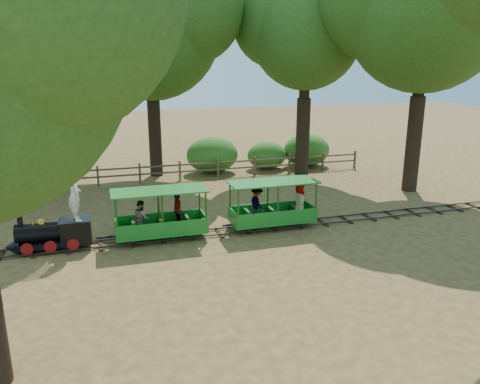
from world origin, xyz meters
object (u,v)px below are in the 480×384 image
object	(u,v)px
locomotive	(44,199)
carriage_rear	(275,207)
carriage_front	(160,219)
fence	(199,168)

from	to	relation	value
locomotive	carriage_rear	world-z (taller)	locomotive
carriage_front	locomotive	bearing A→B (deg)	178.88
carriage_rear	fence	xyz separation A→B (m)	(-1.08, 8.02, -0.21)
locomotive	carriage_front	bearing A→B (deg)	-1.12
locomotive	carriage_rear	bearing A→B (deg)	-0.58
locomotive	fence	distance (m)	10.36
locomotive	fence	size ratio (longest dim) A/B	0.17
locomotive	fence	world-z (taller)	locomotive
carriage_front	carriage_rear	xyz separation A→B (m)	(4.11, -0.01, 0.05)
locomotive	carriage_front	distance (m)	3.66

